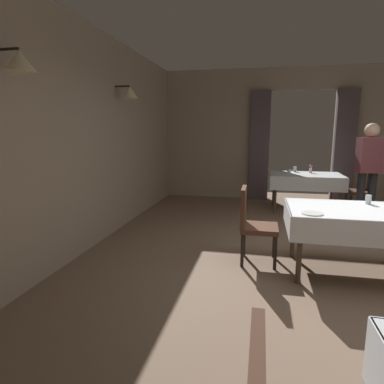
{
  "coord_description": "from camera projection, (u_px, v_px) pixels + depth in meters",
  "views": [
    {
      "loc": [
        -0.87,
        -3.77,
        1.6
      ],
      "look_at": [
        -1.69,
        0.14,
        0.85
      ],
      "focal_mm": 30.79,
      "sensor_mm": 36.0,
      "label": 1
    }
  ],
  "objects": [
    {
      "name": "glass_far_b",
      "position": [
        295.0,
        169.0,
        6.93
      ],
      "size": [
        0.07,
        0.07,
        0.11
      ],
      "primitive_type": "cylinder",
      "color": "silver",
      "rests_on": "dining_table_far"
    },
    {
      "name": "ground",
      "position": [
        335.0,
        273.0,
        3.75
      ],
      "size": [
        10.08,
        10.08,
        0.0
      ],
      "primitive_type": "plane",
      "color": "#7A604C"
    },
    {
      "name": "flower_vase_far",
      "position": [
        311.0,
        168.0,
        6.76
      ],
      "size": [
        0.07,
        0.07,
        0.17
      ],
      "color": "silver",
      "rests_on": "dining_table_far"
    },
    {
      "name": "glass_far_c",
      "position": [
        289.0,
        171.0,
        6.7
      ],
      "size": [
        0.07,
        0.07,
        0.08
      ],
      "primitive_type": "cylinder",
      "color": "silver",
      "rests_on": "dining_table_far"
    },
    {
      "name": "plate_mid_b",
      "position": [
        312.0,
        213.0,
        3.41
      ],
      "size": [
        0.22,
        0.22,
        0.01
      ],
      "primitive_type": "cylinder",
      "color": "white",
      "rests_on": "dining_table_mid"
    },
    {
      "name": "chair_far_right",
      "position": [
        365.0,
        188.0,
        6.33
      ],
      "size": [
        0.44,
        0.44,
        0.93
      ],
      "color": "black",
      "rests_on": "ground"
    },
    {
      "name": "chair_mid_left",
      "position": [
        253.0,
        221.0,
        4.0
      ],
      "size": [
        0.44,
        0.44,
        0.93
      ],
      "color": "black",
      "rests_on": "ground"
    },
    {
      "name": "wall_back",
      "position": [
        301.0,
        135.0,
        7.49
      ],
      "size": [
        6.4,
        0.27,
        3.0
      ],
      "color": "gray",
      "rests_on": "ground"
    },
    {
      "name": "dining_table_far",
      "position": [
        305.0,
        179.0,
        6.61
      ],
      "size": [
        1.41,
        0.97,
        0.75
      ],
      "color": "#4C3D2D",
      "rests_on": "ground"
    },
    {
      "name": "wall_left",
      "position": [
        72.0,
        138.0,
        4.12
      ],
      "size": [
        0.49,
        8.4,
        3.0
      ],
      "color": "gray",
      "rests_on": "ground"
    },
    {
      "name": "person_diner_standing_aside",
      "position": [
        369.0,
        168.0,
        5.19
      ],
      "size": [
        0.4,
        0.29,
        1.72
      ],
      "color": "black",
      "rests_on": "ground"
    },
    {
      "name": "dining_table_mid",
      "position": [
        350.0,
        217.0,
        3.65
      ],
      "size": [
        1.35,
        1.0,
        0.75
      ],
      "color": "#4C3D2D",
      "rests_on": "ground"
    },
    {
      "name": "glass_mid_a",
      "position": [
        368.0,
        199.0,
        3.87
      ],
      "size": [
        0.07,
        0.07,
        0.11
      ],
      "primitive_type": "cylinder",
      "color": "silver",
      "rests_on": "dining_table_mid"
    }
  ]
}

